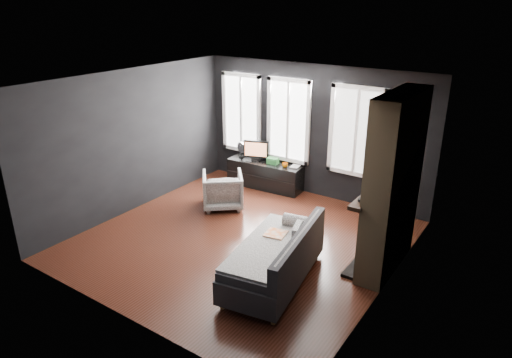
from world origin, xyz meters
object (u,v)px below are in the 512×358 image
Objects in this scene: mug at (285,164)px; book at (292,161)px; media_console at (266,174)px; mantel_vase at (387,174)px; sofa at (274,255)px; armchair at (223,188)px; monitor at (256,149)px.

mug is 0.16m from book.
mantel_vase is at bearing -25.38° from media_console.
sofa is 10.74× the size of mantel_vase.
sofa is 3.61m from media_console.
mug is at bearing -156.78° from armchair.
media_console is 3.40m from mantel_vase.
sofa is 3.39m from book.
mantel_vase is at bearing 142.61° from armchair.
media_console is (0.14, 1.34, -0.10)m from armchair.
book is 1.27× the size of mantel_vase.
armchair is at bearing -99.78° from media_console.
armchair is at bearing -117.11° from book.
monitor reaches higher than mug.
media_console is (-2.06, 2.96, -0.14)m from sofa.
armchair is 3.33× the size of book.
mug is (0.76, -0.03, -0.19)m from monitor.
book is (0.08, 0.13, 0.06)m from mug.
sofa reaches higher than mug.
armchair is 0.47× the size of media_console.
book is at bearing 106.37° from sofa.
monitor is 3.50m from mantel_vase.
armchair is at bearing -105.18° from monitor.
book is (0.84, 0.10, -0.13)m from monitor.
sofa is at bearing -118.27° from mantel_vase.
book is (0.59, 0.09, 0.41)m from media_console.
sofa is at bearing 103.58° from armchair.
sofa is at bearing -58.94° from media_console.
sofa is at bearing -71.69° from monitor.
media_console is 9.06× the size of mantel_vase.
book reaches higher than armchair.
monitor is at bearing 177.43° from mug.
mug is 0.65× the size of mantel_vase.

